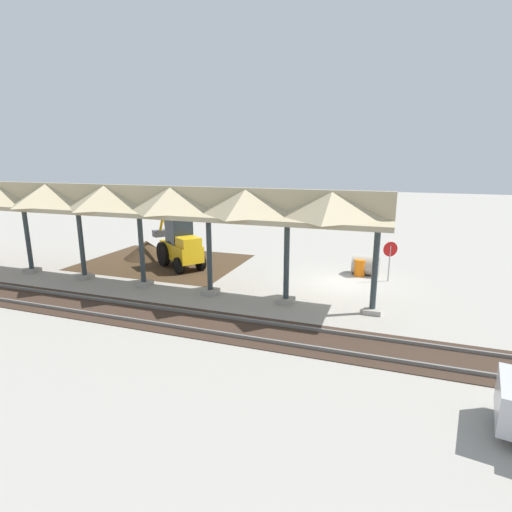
{
  "coord_description": "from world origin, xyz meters",
  "views": [
    {
      "loc": [
        -2.33,
        19.54,
        6.11
      ],
      "look_at": [
        3.76,
        2.2,
        1.6
      ],
      "focal_mm": 28.0,
      "sensor_mm": 36.0,
      "label": 1
    }
  ],
  "objects_px": {
    "backhoe": "(180,245)",
    "traffic_barrel": "(360,268)",
    "concrete_pipe": "(366,265)",
    "stop_sign": "(390,253)"
  },
  "relations": [
    {
      "from": "concrete_pipe",
      "to": "backhoe",
      "type": "bearing_deg",
      "value": 10.7
    },
    {
      "from": "stop_sign",
      "to": "backhoe",
      "type": "bearing_deg",
      "value": 5.3
    },
    {
      "from": "backhoe",
      "to": "concrete_pipe",
      "type": "bearing_deg",
      "value": -169.3
    },
    {
      "from": "backhoe",
      "to": "traffic_barrel",
      "type": "height_order",
      "value": "backhoe"
    },
    {
      "from": "traffic_barrel",
      "to": "concrete_pipe",
      "type": "bearing_deg",
      "value": -124.89
    },
    {
      "from": "concrete_pipe",
      "to": "traffic_barrel",
      "type": "relative_size",
      "value": 1.62
    },
    {
      "from": "traffic_barrel",
      "to": "stop_sign",
      "type": "bearing_deg",
      "value": 162.16
    },
    {
      "from": "stop_sign",
      "to": "traffic_barrel",
      "type": "bearing_deg",
      "value": -17.84
    },
    {
      "from": "backhoe",
      "to": "traffic_barrel",
      "type": "relative_size",
      "value": 5.32
    },
    {
      "from": "concrete_pipe",
      "to": "stop_sign",
      "type": "bearing_deg",
      "value": 143.95
    }
  ]
}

